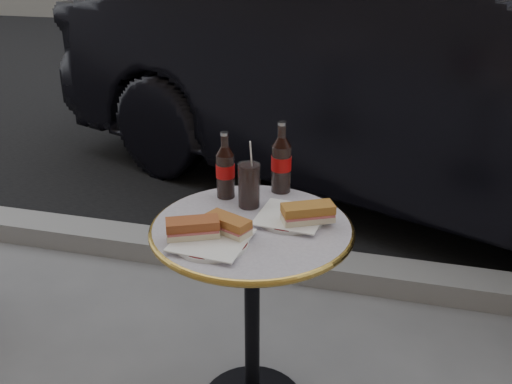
% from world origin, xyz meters
% --- Properties ---
extents(asphalt_road, '(40.00, 8.00, 0.00)m').
position_xyz_m(asphalt_road, '(0.00, 5.00, 0.00)').
color(asphalt_road, black).
rests_on(asphalt_road, ground).
extents(curb, '(40.00, 0.20, 0.12)m').
position_xyz_m(curb, '(0.00, 0.90, 0.05)').
color(curb, gray).
rests_on(curb, ground).
extents(bistro_table, '(0.62, 0.62, 0.73)m').
position_xyz_m(bistro_table, '(0.00, 0.00, 0.37)').
color(bistro_table, '#BAB2C4').
rests_on(bistro_table, ground).
extents(plate_left, '(0.26, 0.26, 0.01)m').
position_xyz_m(plate_left, '(-0.08, -0.14, 0.74)').
color(plate_left, white).
rests_on(plate_left, bistro_table).
extents(plate_right, '(0.25, 0.25, 0.01)m').
position_xyz_m(plate_right, '(0.11, 0.07, 0.74)').
color(plate_right, silver).
rests_on(plate_right, bistro_table).
extents(sandwich_left_a, '(0.17, 0.13, 0.05)m').
position_xyz_m(sandwich_left_a, '(-0.14, -0.14, 0.77)').
color(sandwich_left_a, '#994A26').
rests_on(sandwich_left_a, plate_left).
extents(sandwich_left_b, '(0.15, 0.11, 0.05)m').
position_xyz_m(sandwich_left_b, '(-0.05, -0.09, 0.77)').
color(sandwich_left_b, '#A25D29').
rests_on(sandwich_left_b, plate_left).
extents(sandwich_right, '(0.17, 0.13, 0.05)m').
position_xyz_m(sandwich_right, '(0.16, 0.04, 0.77)').
color(sandwich_right, '#A5692A').
rests_on(sandwich_right, plate_right).
extents(cola_bottle_left, '(0.07, 0.07, 0.23)m').
position_xyz_m(cola_bottle_left, '(-0.14, 0.18, 0.85)').
color(cola_bottle_left, black).
rests_on(cola_bottle_left, bistro_table).
extents(cola_bottle_right, '(0.09, 0.09, 0.25)m').
position_xyz_m(cola_bottle_right, '(0.03, 0.27, 0.86)').
color(cola_bottle_right, black).
rests_on(cola_bottle_right, bistro_table).
extents(cola_glass, '(0.08, 0.08, 0.15)m').
position_xyz_m(cola_glass, '(-0.04, 0.12, 0.81)').
color(cola_glass, black).
rests_on(cola_glass, bistro_table).
extents(parked_car, '(3.21, 4.96, 1.54)m').
position_xyz_m(parked_car, '(0.43, 2.07, 0.77)').
color(parked_car, black).
rests_on(parked_car, ground).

